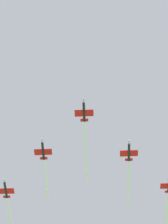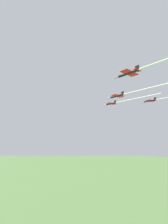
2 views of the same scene
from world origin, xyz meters
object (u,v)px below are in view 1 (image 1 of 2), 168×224
at_px(jet_lead, 85,132).
at_px(jet_starboard_outer, 7,201).
at_px(jet_port_inner, 129,166).
at_px(jet_port_outer, 168,198).
at_px(jet_starboard_inner, 44,164).

distance_m(jet_lead, jet_starboard_outer, 48.36).
xyz_separation_m(jet_port_inner, jet_starboard_outer, (-41.28, 36.31, 1.13)).
bearing_deg(jet_starboard_outer, jet_port_outer, -179.14).
distance_m(jet_port_inner, jet_starboard_outer, 54.99).
bearing_deg(jet_lead, jet_starboard_outer, -44.06).
height_order(jet_lead, jet_port_inner, jet_lead).
bearing_deg(jet_starboard_outer, jet_lead, 135.94).
distance_m(jet_port_inner, jet_starboard_inner, 34.86).
bearing_deg(jet_starboard_inner, jet_lead, 138.37).
bearing_deg(jet_port_outer, jet_starboard_outer, 0.86).
height_order(jet_lead, jet_starboard_inner, jet_starboard_inner).
relative_size(jet_port_inner, jet_starboard_outer, 1.08).
distance_m(jet_lead, jet_port_inner, 23.76).
distance_m(jet_port_outer, jet_starboard_outer, 69.51).
relative_size(jet_starboard_inner, jet_starboard_outer, 1.02).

